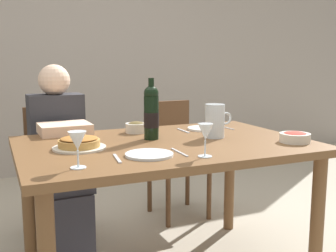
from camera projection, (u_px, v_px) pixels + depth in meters
back_wall at (73, 39)px, 4.26m from camera, size 8.00×0.10×2.80m
dining_table at (165, 159)px, 2.16m from camera, size 1.50×1.00×0.76m
wine_bottle at (151, 113)px, 2.20m from camera, size 0.08×0.08×0.33m
water_pitcher at (215, 123)px, 2.26m from camera, size 0.16×0.11×0.19m
baked_tart at (79, 143)px, 1.98m from camera, size 0.26×0.26×0.06m
salad_bowl at (295, 137)px, 2.14m from camera, size 0.16×0.16×0.06m
olive_bowl at (136, 127)px, 2.42m from camera, size 0.13×0.13×0.07m
wine_glass_left_diner at (205, 133)px, 1.80m from camera, size 0.07×0.07×0.15m
wine_glass_right_diner at (77, 142)px, 1.61m from camera, size 0.07×0.07×0.15m
dinner_plate_left_setting at (205, 128)px, 2.53m from camera, size 0.21×0.21×0.01m
dinner_plate_right_setting at (149, 154)px, 1.84m from camera, size 0.22×0.22×0.01m
fork_left_setting at (183, 131)px, 2.48m from camera, size 0.02×0.16×0.00m
knife_left_setting at (226, 127)px, 2.59m from camera, size 0.02×0.18×0.00m
knife_right_setting at (179, 152)px, 1.90m from camera, size 0.01×0.18×0.00m
spoon_right_setting at (117, 158)px, 1.78m from camera, size 0.03×0.16×0.00m
chair_left at (55, 162)px, 2.79m from camera, size 0.41×0.41×0.87m
diner_left at (60, 152)px, 2.56m from camera, size 0.35×0.51×1.16m
chair_right at (174, 150)px, 3.15m from camera, size 0.41×0.41×0.87m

